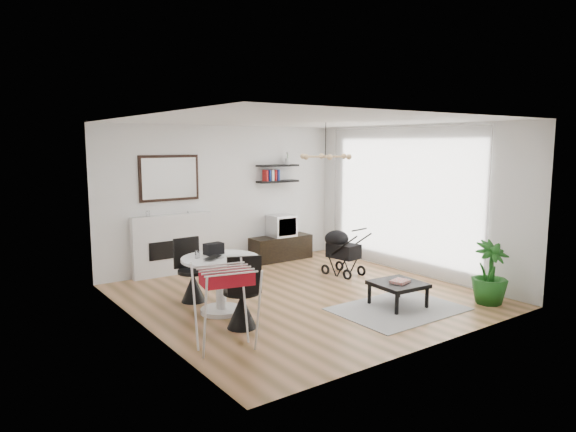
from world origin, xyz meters
TOP-DOWN VIEW (x-y plane):
  - floor at (0.00, 0.00)m, footprint 5.00×5.00m
  - ceiling at (0.00, 0.00)m, footprint 5.00×5.00m
  - wall_back at (0.00, 2.50)m, footprint 5.00×0.00m
  - wall_left at (-2.50, 0.00)m, footprint 0.00×5.00m
  - wall_right at (2.50, 0.00)m, footprint 0.00×5.00m
  - sheer_curtain at (2.40, 0.20)m, footprint 0.04×3.60m
  - fireplace at (-1.10, 2.42)m, footprint 1.50×0.17m
  - shelf_lower at (1.17, 2.37)m, footprint 0.90×0.25m
  - shelf_upper at (1.17, 2.37)m, footprint 0.90×0.25m
  - pendant_lamp at (0.70, 0.30)m, footprint 0.90×0.90m
  - tv_console at (1.17, 2.26)m, footprint 1.30×0.45m
  - crt_tv at (1.19, 2.26)m, footprint 0.50×0.44m
  - dining_table at (-1.41, 0.01)m, footprint 1.09×1.09m
  - laptop at (-1.51, -0.05)m, footprint 0.39×0.36m
  - black_bag at (-1.39, 0.25)m, footprint 0.28×0.19m
  - newspaper at (-1.19, -0.12)m, footprint 0.36×0.32m
  - drinking_glass at (-1.69, 0.16)m, footprint 0.06×0.06m
  - chair_far at (-1.51, 0.74)m, footprint 0.45×0.46m
  - chair_near at (-1.49, -0.70)m, footprint 0.51×0.53m
  - drying_rack at (-2.00, -1.20)m, footprint 0.76×0.73m
  - stroller at (1.39, 0.65)m, footprint 0.55×0.77m
  - rug at (0.72, -1.34)m, footprint 1.78×1.29m
  - coffee_table at (0.82, -1.24)m, footprint 0.73×0.73m
  - magazines at (0.83, -1.27)m, footprint 0.31×0.27m
  - potted_plant at (2.03, -1.93)m, footprint 0.63×0.63m

SIDE VIEW (x-z plane):
  - floor at x=0.00m, z-range 0.00..0.00m
  - rug at x=0.72m, z-range 0.00..0.01m
  - tv_console at x=1.17m, z-range 0.00..0.49m
  - chair_far at x=-1.51m, z-range -0.17..0.77m
  - chair_near at x=-1.49m, z-range -0.18..0.81m
  - coffee_table at x=0.82m, z-range 0.15..0.50m
  - magazines at x=0.83m, z-range 0.36..0.40m
  - stroller at x=1.39m, z-range -0.06..0.83m
  - potted_plant at x=2.03m, z-range 0.00..0.94m
  - drying_rack at x=-2.00m, z-range 0.03..1.00m
  - dining_table at x=-1.41m, z-range 0.13..0.92m
  - fireplace at x=-1.10m, z-range -0.39..1.77m
  - crt_tv at x=1.19m, z-range 0.49..0.92m
  - newspaper at x=-1.19m, z-range 0.79..0.80m
  - laptop at x=-1.51m, z-range 0.79..0.82m
  - drinking_glass at x=-1.69m, z-range 0.79..0.90m
  - black_bag at x=-1.39m, z-range 0.79..0.95m
  - wall_back at x=0.00m, z-range -1.15..3.85m
  - wall_left at x=-2.50m, z-range -1.15..3.85m
  - wall_right at x=2.50m, z-range -1.15..3.85m
  - sheer_curtain at x=2.40m, z-range 0.05..2.65m
  - shelf_lower at x=1.17m, z-range 1.58..1.62m
  - shelf_upper at x=1.17m, z-range 1.90..1.94m
  - pendant_lamp at x=0.70m, z-range 2.10..2.20m
  - ceiling at x=0.00m, z-range 2.70..2.70m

